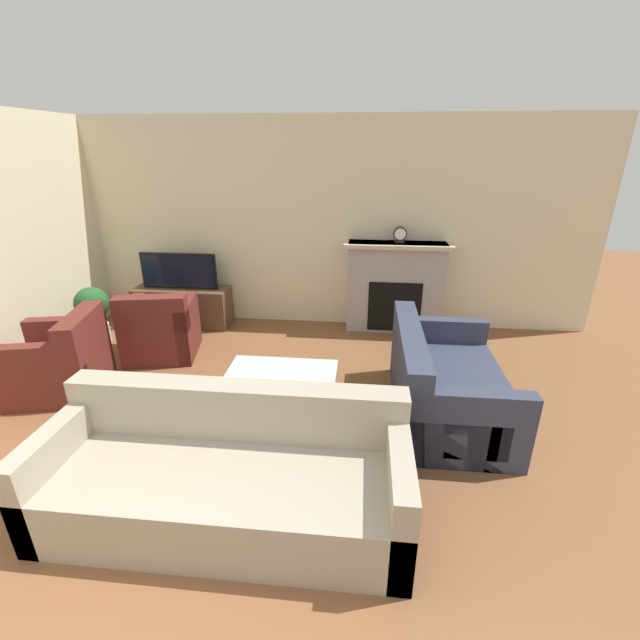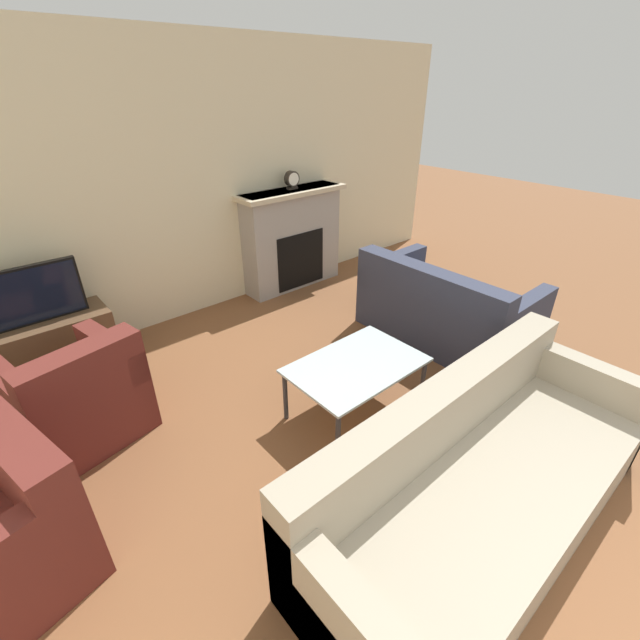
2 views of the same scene
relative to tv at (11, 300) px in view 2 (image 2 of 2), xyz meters
The scene contains 9 objects.
wall_back 1.51m from the tv, 13.59° to the left, with size 8.20×0.06×2.70m.
fireplace 2.90m from the tv, ahead, with size 1.37×0.37×1.19m.
tv_stand 0.51m from the tv, 90.00° to the left, with size 1.29×0.43×0.53m.
tv is the anchor object (origin of this frame).
couch_sectional 3.61m from the tv, 62.98° to the right, with size 2.34×0.89×0.82m.
couch_loveseat 3.75m from the tv, 29.62° to the right, with size 0.96×1.58×0.82m.
armchair_accent 1.08m from the tv, 82.45° to the right, with size 0.90×0.88×0.82m.
coffee_table 2.75m from the tv, 49.46° to the right, with size 0.98×0.66×0.45m.
mantel_clock 2.96m from the tv, ahead, with size 0.17×0.07×0.20m.
Camera 2 is at (-1.49, 0.64, 2.27)m, focal length 24.00 mm.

